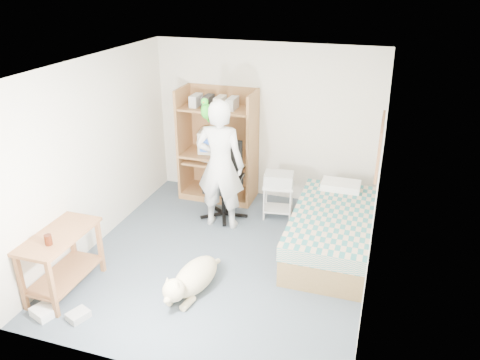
{
  "coord_description": "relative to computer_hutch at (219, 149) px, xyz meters",
  "views": [
    {
      "loc": [
        1.78,
        -4.89,
        3.46
      ],
      "look_at": [
        0.15,
        0.2,
        1.05
      ],
      "focal_mm": 35.0,
      "sensor_mm": 36.0,
      "label": 1
    }
  ],
  "objects": [
    {
      "name": "floor",
      "position": [
        0.7,
        -1.74,
        -0.82
      ],
      "size": [
        4.0,
        4.0,
        0.0
      ],
      "primitive_type": "plane",
      "color": "#45525E",
      "rests_on": "ground"
    },
    {
      "name": "wall_back",
      "position": [
        0.7,
        0.26,
        0.43
      ],
      "size": [
        3.6,
        0.02,
        2.5
      ],
      "primitive_type": "cube",
      "color": "silver",
      "rests_on": "floor"
    },
    {
      "name": "wall_right",
      "position": [
        2.5,
        -1.74,
        0.43
      ],
      "size": [
        0.02,
        4.0,
        2.5
      ],
      "primitive_type": "cube",
      "color": "silver",
      "rests_on": "floor"
    },
    {
      "name": "wall_left",
      "position": [
        -1.1,
        -1.74,
        0.43
      ],
      "size": [
        0.02,
        4.0,
        2.5
      ],
      "primitive_type": "cube",
      "color": "silver",
      "rests_on": "floor"
    },
    {
      "name": "ceiling",
      "position": [
        0.7,
        -1.74,
        1.68
      ],
      "size": [
        3.6,
        4.0,
        0.02
      ],
      "primitive_type": "cube",
      "color": "white",
      "rests_on": "wall_back"
    },
    {
      "name": "computer_hutch",
      "position": [
        0.0,
        0.0,
        0.0
      ],
      "size": [
        1.2,
        0.63,
        1.8
      ],
      "color": "brown",
      "rests_on": "floor"
    },
    {
      "name": "bed",
      "position": [
        2.0,
        -1.12,
        -0.53
      ],
      "size": [
        1.02,
        2.02,
        0.66
      ],
      "color": "brown",
      "rests_on": "floor"
    },
    {
      "name": "side_desk",
      "position": [
        -0.85,
        -2.94,
        -0.33
      ],
      "size": [
        0.5,
        1.0,
        0.75
      ],
      "color": "brown",
      "rests_on": "floor"
    },
    {
      "name": "corkboard",
      "position": [
        2.47,
        -0.84,
        0.63
      ],
      "size": [
        0.04,
        0.94,
        0.66
      ],
      "color": "#9E7B46",
      "rests_on": "wall_right"
    },
    {
      "name": "office_chair",
      "position": [
        0.31,
        -0.61,
        -0.41
      ],
      "size": [
        0.64,
        0.64,
        1.14
      ],
      "rotation": [
        0.0,
        0.0,
        0.05
      ],
      "color": "black",
      "rests_on": "floor"
    },
    {
      "name": "person",
      "position": [
        0.36,
        -0.92,
        0.13
      ],
      "size": [
        0.71,
        0.49,
        1.9
      ],
      "primitive_type": "imported",
      "rotation": [
        0.0,
        0.0,
        3.19
      ],
      "color": "silver",
      "rests_on": "floor"
    },
    {
      "name": "parrot",
      "position": [
        0.16,
        -0.91,
        0.91
      ],
      "size": [
        0.14,
        0.24,
        0.38
      ],
      "rotation": [
        0.0,
        0.0,
        0.05
      ],
      "color": "#188813",
      "rests_on": "person"
    },
    {
      "name": "dog",
      "position": [
        0.59,
        -2.53,
        -0.64
      ],
      "size": [
        0.5,
        1.13,
        0.43
      ],
      "rotation": [
        0.0,
        0.0,
        -0.18
      ],
      "color": "tan",
      "rests_on": "floor"
    },
    {
      "name": "printer_cart",
      "position": [
        1.1,
        -0.43,
        -0.46
      ],
      "size": [
        0.49,
        0.42,
        0.54
      ],
      "rotation": [
        0.0,
        0.0,
        0.14
      ],
      "color": "silver",
      "rests_on": "floor"
    },
    {
      "name": "printer",
      "position": [
        1.1,
        -0.43,
        -0.19
      ],
      "size": [
        0.46,
        0.37,
        0.18
      ],
      "primitive_type": "cube",
      "rotation": [
        0.0,
        0.0,
        0.14
      ],
      "color": "#B6B6B1",
      "rests_on": "printer_cart"
    },
    {
      "name": "crt_monitor",
      "position": [
        -0.13,
        0.01,
        0.13
      ],
      "size": [
        0.44,
        0.46,
        0.36
      ],
      "rotation": [
        0.0,
        0.0,
        0.17
      ],
      "color": "beige",
      "rests_on": "computer_hutch"
    },
    {
      "name": "keyboard",
      "position": [
        0.0,
        -0.16,
        -0.15
      ],
      "size": [
        0.47,
        0.23,
        0.03
      ],
      "primitive_type": "cube",
      "rotation": [
        0.0,
        0.0,
        -0.16
      ],
      "color": "beige",
      "rests_on": "computer_hutch"
    },
    {
      "name": "pencil_cup",
      "position": [
        0.35,
        -0.09,
        -0.0
      ],
      "size": [
        0.08,
        0.08,
        0.12
      ],
      "primitive_type": "cylinder",
      "color": "yellow",
      "rests_on": "computer_hutch"
    },
    {
      "name": "drink_glass",
      "position": [
        -0.8,
        -3.15,
        -0.01
      ],
      "size": [
        0.08,
        0.08,
        0.12
      ],
      "primitive_type": "cylinder",
      "color": "#3C1509",
      "rests_on": "side_desk"
    },
    {
      "name": "floor_box_a",
      "position": [
        -0.8,
        -3.42,
        -0.77
      ],
      "size": [
        0.3,
        0.27,
        0.1
      ],
      "primitive_type": "cube",
      "rotation": [
        0.0,
        0.0,
        -0.34
      ],
      "color": "white",
      "rests_on": "floor"
    },
    {
      "name": "floor_box_b",
      "position": [
        -0.41,
        -3.34,
        -0.78
      ],
      "size": [
        0.25,
        0.27,
        0.08
      ],
      "primitive_type": "cube",
      "rotation": [
        0.0,
        0.0,
        -0.38
      ],
      "color": "#A6A6A2",
      "rests_on": "floor"
    }
  ]
}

